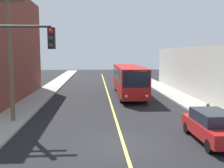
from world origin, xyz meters
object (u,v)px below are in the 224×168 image
parked_car_red (212,126)px  utility_pole_near (10,43)px  traffic_signal_left_corner (10,60)px  fire_hydrant (208,108)px  city_bus (129,79)px

parked_car_red → utility_pole_near: bearing=158.7°
traffic_signal_left_corner → fire_hydrant: traffic_signal_left_corner is taller
utility_pole_near → fire_hydrant: utility_pole_near is taller
city_bus → traffic_signal_left_corner: bearing=-116.3°
city_bus → parked_car_red: size_ratio=2.77×
city_bus → traffic_signal_left_corner: size_ratio=2.03×
traffic_signal_left_corner → utility_pole_near: bearing=107.3°
fire_hydrant → parked_car_red: bearing=-111.8°
traffic_signal_left_corner → city_bus: bearing=63.7°
city_bus → parked_car_red: 15.41m
parked_car_red → utility_pole_near: size_ratio=0.47×
utility_pole_near → traffic_signal_left_corner: bearing=-72.7°
city_bus → utility_pole_near: utility_pole_near is taller
utility_pole_near → parked_car_red: bearing=-21.3°
traffic_signal_left_corner → fire_hydrant: (12.26, 5.74, -3.72)m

